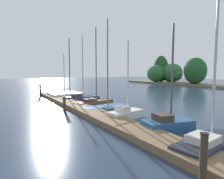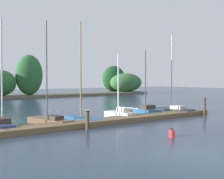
{
  "view_description": "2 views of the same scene",
  "coord_description": "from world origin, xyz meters",
  "views": [
    {
      "loc": [
        15.17,
        3.42,
        3.29
      ],
      "look_at": [
        3.45,
        10.62,
        1.98
      ],
      "focal_mm": 30.78,
      "sensor_mm": 36.0,
      "label": 1
    },
    {
      "loc": [
        -10.14,
        -7.71,
        3.29
      ],
      "look_at": [
        3.34,
        10.75,
        2.43
      ],
      "focal_mm": 46.33,
      "sensor_mm": 36.0,
      "label": 2
    }
  ],
  "objects": [
    {
      "name": "sailboat_5",
      "position": [
        4.43,
        11.21,
        0.41
      ],
      "size": [
        1.56,
        3.4,
        5.39
      ],
      "rotation": [
        0.0,
        0.0,
        1.76
      ],
      "color": "silver",
      "rests_on": "ground"
    },
    {
      "name": "sailboat_7",
      "position": [
        10.68,
        10.96,
        0.37
      ],
      "size": [
        1.79,
        4.1,
        7.45
      ],
      "rotation": [
        0.0,
        0.0,
        1.69
      ],
      "color": "#232833",
      "rests_on": "ground"
    },
    {
      "name": "sailboat_4",
      "position": [
        1.04,
        11.56,
        0.34
      ],
      "size": [
        1.58,
        4.29,
        7.68
      ],
      "rotation": [
        0.0,
        0.0,
        1.63
      ],
      "color": "#285684",
      "rests_on": "ground"
    },
    {
      "name": "sailboat_3",
      "position": [
        -1.6,
        11.75,
        0.36
      ],
      "size": [
        1.96,
        4.49,
        7.46
      ],
      "rotation": [
        0.0,
        0.0,
        1.8
      ],
      "color": "brown",
      "rests_on": "ground"
    },
    {
      "name": "mooring_piling_2",
      "position": [
        12.05,
        8.4,
        0.78
      ],
      "size": [
        0.25,
        0.25,
        1.56
      ],
      "color": "#3D3323",
      "rests_on": "ground"
    },
    {
      "name": "sailboat_2",
      "position": [
        -4.83,
        11.69,
        0.42
      ],
      "size": [
        1.38,
        4.18,
        7.26
      ],
      "rotation": [
        0.0,
        0.0,
        1.45
      ],
      "color": "navy",
      "rests_on": "ground"
    },
    {
      "name": "sailboat_6",
      "position": [
        7.85,
        11.67,
        0.41
      ],
      "size": [
        1.85,
        3.15,
        5.86
      ],
      "rotation": [
        0.0,
        0.0,
        1.37
      ],
      "color": "#285684",
      "rests_on": "ground"
    },
    {
      "name": "dock_pier",
      "position": [
        0.0,
        9.6,
        0.17
      ],
      "size": [
        25.71,
        1.8,
        0.35
      ],
      "color": "brown",
      "rests_on": "ground"
    },
    {
      "name": "mooring_piling_1",
      "position": [
        -0.42,
        8.32,
        0.6
      ],
      "size": [
        0.28,
        0.28,
        1.19
      ],
      "color": "#4C3D28",
      "rests_on": "ground"
    },
    {
      "name": "ground",
      "position": [
        0.0,
        0.0,
        0.0
      ],
      "size": [
        160.0,
        160.0,
        0.0
      ],
      "primitive_type": "plane",
      "color": "#28384C"
    },
    {
      "name": "channel_buoy_0",
      "position": [
        2.14,
        3.39,
        0.21
      ],
      "size": [
        0.33,
        0.33,
        0.51
      ],
      "color": "red",
      "rests_on": "ground"
    }
  ]
}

